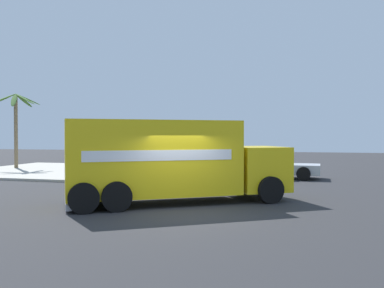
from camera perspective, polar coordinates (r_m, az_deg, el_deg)
name	(u,v)px	position (r m, az deg, el deg)	size (l,w,h in m)	color
ground_plane	(183,213)	(13.59, -1.19, -9.42)	(100.00, 100.00, 0.00)	#2B2B2D
sidewalk_corner_far	(59,170)	(30.18, -17.69, -3.46)	(11.74, 11.74, 0.14)	#B2ADA0
delivery_truck	(171,161)	(15.41, -2.95, -2.27)	(6.55, 8.26, 3.03)	yellow
pickup_silver	(273,165)	(24.82, 11.00, -2.90)	(2.41, 5.27, 1.38)	#B7BABF
vending_machine_red	(105,155)	(30.60, -11.79, -1.49)	(1.10, 1.15, 1.85)	black
palm_tree_far	(16,115)	(32.51, -22.92, 3.65)	(3.19, 3.34, 5.36)	#7A6647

